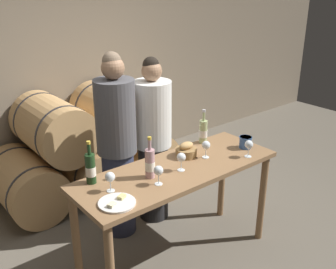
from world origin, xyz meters
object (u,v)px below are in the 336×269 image
(wine_bottle_red, at_px, (91,168))
(cheese_plate, at_px, (117,203))
(wine_glass_left, at_px, (158,171))
(wine_glass_center, at_px, (181,158))
(wine_bottle_white, at_px, (203,131))
(person_right, at_px, (153,142))
(wine_glass_right, at_px, (206,145))
(wine_bottle_rose, at_px, (150,163))
(tasting_table, at_px, (178,182))
(wine_glass_far_right, at_px, (249,145))
(blue_crock, at_px, (245,142))
(person_left, at_px, (117,147))
(wine_glass_far_left, at_px, (110,177))
(bread_basket, at_px, (186,151))

(wine_bottle_red, height_order, cheese_plate, wine_bottle_red)
(wine_glass_left, distance_m, wine_glass_center, 0.29)
(wine_bottle_white, height_order, wine_glass_left, wine_bottle_white)
(person_right, bearing_deg, wine_glass_right, -85.87)
(wine_bottle_rose, xyz_separation_m, cheese_plate, (-0.40, -0.17, -0.11))
(wine_bottle_red, xyz_separation_m, wine_glass_left, (0.37, -0.34, -0.01))
(tasting_table, height_order, wine_glass_far_right, wine_glass_far_right)
(person_right, height_order, wine_glass_far_right, person_right)
(wine_bottle_rose, height_order, blue_crock, wine_bottle_rose)
(person_left, height_order, wine_glass_right, person_left)
(person_right, relative_size, wine_bottle_rose, 5.00)
(wine_glass_left, bearing_deg, wine_glass_right, 11.49)
(wine_glass_far_left, distance_m, wine_glass_left, 0.36)
(wine_bottle_red, bearing_deg, wine_glass_left, -41.84)
(person_left, height_order, cheese_plate, person_left)
(cheese_plate, relative_size, wine_glass_left, 1.71)
(wine_glass_right, bearing_deg, wine_glass_center, -170.17)
(blue_crock, distance_m, wine_glass_center, 0.74)
(person_left, xyz_separation_m, bread_basket, (0.34, -0.56, 0.06))
(wine_glass_far_left, bearing_deg, blue_crock, -4.10)
(person_left, bearing_deg, wine_bottle_rose, -100.22)
(wine_glass_far_left, bearing_deg, wine_glass_left, -22.70)
(wine_bottle_red, height_order, wine_bottle_rose, wine_bottle_red)
(blue_crock, height_order, bread_basket, bread_basket)
(wine_bottle_red, distance_m, wine_bottle_rose, 0.44)
(bread_basket, bearing_deg, wine_bottle_rose, -166.64)
(person_right, distance_m, bread_basket, 0.58)
(cheese_plate, distance_m, wine_glass_far_right, 1.28)
(bread_basket, bearing_deg, wine_glass_center, -139.91)
(tasting_table, relative_size, wine_glass_left, 11.61)
(wine_glass_far_left, xyz_separation_m, wine_glass_right, (0.93, -0.02, 0.00))
(person_left, relative_size, wine_bottle_white, 5.51)
(tasting_table, bearing_deg, wine_bottle_white, 25.80)
(bread_basket, xyz_separation_m, wine_glass_far_left, (-0.81, -0.10, 0.06))
(person_left, distance_m, wine_glass_far_right, 1.18)
(wine_bottle_rose, relative_size, wine_glass_far_right, 2.22)
(person_left, bearing_deg, tasting_table, -77.87)
(tasting_table, relative_size, wine_glass_right, 11.61)
(wine_bottle_white, relative_size, wine_glass_far_right, 2.12)
(wine_glass_center, bearing_deg, person_left, 100.64)
(wine_glass_far_left, bearing_deg, wine_bottle_white, 11.48)
(cheese_plate, distance_m, wine_glass_center, 0.68)
(wine_bottle_red, height_order, bread_basket, wine_bottle_red)
(wine_glass_left, bearing_deg, tasting_table, 22.13)
(wine_bottle_red, relative_size, wine_glass_left, 2.23)
(tasting_table, height_order, person_right, person_right)
(wine_bottle_white, height_order, wine_glass_right, wine_bottle_white)
(tasting_table, xyz_separation_m, wine_glass_center, (-0.01, -0.05, 0.24))
(wine_glass_left, height_order, wine_glass_far_right, same)
(wine_glass_left, distance_m, wine_glass_far_right, 0.90)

